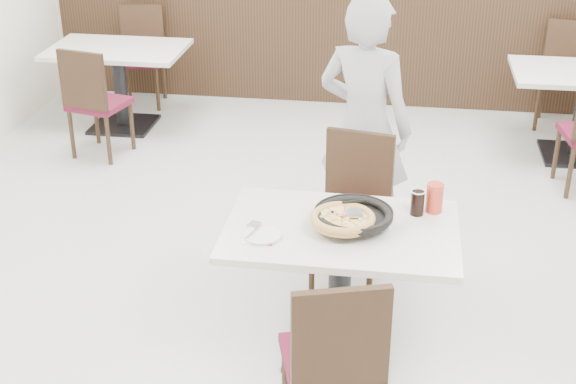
# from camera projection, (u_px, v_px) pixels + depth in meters

# --- Properties ---
(floor) EXTENTS (7.00, 7.00, 0.00)m
(floor) POSITION_uv_depth(u_px,v_px,m) (304.00, 290.00, 4.96)
(floor) COLOR #ACACA7
(floor) RESTS_ON ground
(wainscot_back) EXTENTS (5.90, 0.03, 1.10)m
(wainscot_back) POSITION_uv_depth(u_px,v_px,m) (351.00, 49.00, 7.81)
(wainscot_back) COLOR black
(wainscot_back) RESTS_ON floor
(main_table) EXTENTS (1.27, 0.92, 0.75)m
(main_table) POSITION_uv_depth(u_px,v_px,m) (339.00, 290.00, 4.28)
(main_table) COLOR silver
(main_table) RESTS_ON floor
(chair_near) EXTENTS (0.52, 0.52, 0.95)m
(chair_near) POSITION_uv_depth(u_px,v_px,m) (331.00, 356.00, 3.60)
(chair_near) COLOR black
(chair_near) RESTS_ON floor
(chair_far) EXTENTS (0.49, 0.49, 0.95)m
(chair_far) POSITION_uv_depth(u_px,v_px,m) (350.00, 216.00, 4.82)
(chair_far) COLOR black
(chair_far) RESTS_ON floor
(trivet) EXTENTS (0.12, 0.12, 0.04)m
(trivet) POSITION_uv_depth(u_px,v_px,m) (348.00, 223.00, 4.13)
(trivet) COLOR black
(trivet) RESTS_ON main_table
(pizza_pan) EXTENTS (0.37, 0.37, 0.01)m
(pizza_pan) POSITION_uv_depth(u_px,v_px,m) (353.00, 219.00, 4.12)
(pizza_pan) COLOR black
(pizza_pan) RESTS_ON trivet
(pizza) EXTENTS (0.35, 0.35, 0.02)m
(pizza) POSITION_uv_depth(u_px,v_px,m) (343.00, 221.00, 4.05)
(pizza) COLOR tan
(pizza) RESTS_ON pizza_pan
(pizza_server) EXTENTS (0.09, 0.11, 0.00)m
(pizza_server) POSITION_uv_depth(u_px,v_px,m) (355.00, 213.00, 4.06)
(pizza_server) COLOR white
(pizza_server) RESTS_ON pizza
(napkin) EXTENTS (0.15, 0.15, 0.00)m
(napkin) POSITION_uv_depth(u_px,v_px,m) (257.00, 238.00, 4.02)
(napkin) COLOR silver
(napkin) RESTS_ON main_table
(side_plate) EXTENTS (0.21, 0.21, 0.01)m
(side_plate) POSITION_uv_depth(u_px,v_px,m) (262.00, 235.00, 4.03)
(side_plate) COLOR silver
(side_plate) RESTS_ON napkin
(fork) EXTENTS (0.06, 0.16, 0.00)m
(fork) POSITION_uv_depth(u_px,v_px,m) (254.00, 232.00, 4.04)
(fork) COLOR white
(fork) RESTS_ON side_plate
(cola_glass) EXTENTS (0.08, 0.08, 0.13)m
(cola_glass) POSITION_uv_depth(u_px,v_px,m) (417.00, 203.00, 4.22)
(cola_glass) COLOR black
(cola_glass) RESTS_ON main_table
(red_cup) EXTENTS (0.10, 0.10, 0.16)m
(red_cup) POSITION_uv_depth(u_px,v_px,m) (435.00, 198.00, 4.25)
(red_cup) COLOR #B93321
(red_cup) RESTS_ON main_table
(diner_person) EXTENTS (0.73, 0.60, 1.72)m
(diner_person) POSITION_uv_depth(u_px,v_px,m) (364.00, 127.00, 5.09)
(diner_person) COLOR #A2A2A7
(diner_person) RESTS_ON floor
(bg_table_left) EXTENTS (1.25, 0.88, 0.75)m
(bg_table_left) POSITION_uv_depth(u_px,v_px,m) (121.00, 88.00, 7.31)
(bg_table_left) COLOR silver
(bg_table_left) RESTS_ON floor
(bg_chair_left_near) EXTENTS (0.51, 0.51, 0.95)m
(bg_chair_left_near) POSITION_uv_depth(u_px,v_px,m) (99.00, 101.00, 6.68)
(bg_chair_left_near) COLOR black
(bg_chair_left_near) RESTS_ON floor
(bg_chair_left_far) EXTENTS (0.46, 0.46, 0.95)m
(bg_chair_left_far) POSITION_uv_depth(u_px,v_px,m) (141.00, 58.00, 7.82)
(bg_chair_left_far) COLOR black
(bg_chair_left_far) RESTS_ON floor
(bg_chair_right_far) EXTENTS (0.51, 0.51, 0.95)m
(bg_chair_right_far) POSITION_uv_depth(u_px,v_px,m) (564.00, 77.00, 7.26)
(bg_chair_right_far) COLOR black
(bg_chair_right_far) RESTS_ON floor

